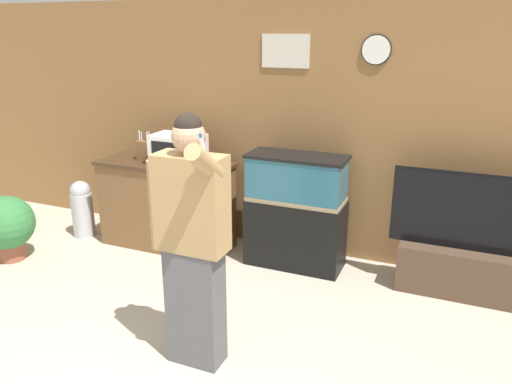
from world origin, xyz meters
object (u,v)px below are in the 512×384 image
object	(u,v)px
knife_block	(144,150)
trash_bin	(82,208)
counter_island	(167,204)
microwave	(178,150)
person_standing	(191,241)
aquarium_on_stand	(296,211)
tv_on_stand	(465,259)
potted_plant	(7,225)

from	to	relation	value
knife_block	trash_bin	distance (m)	1.09
knife_block	trash_bin	size ratio (longest dim) A/B	0.48
counter_island	microwave	world-z (taller)	microwave
person_standing	trash_bin	distance (m)	2.86
knife_block	trash_bin	bearing A→B (deg)	-168.41
aquarium_on_stand	trash_bin	size ratio (longest dim) A/B	1.75
trash_bin	tv_on_stand	bearing A→B (deg)	3.86
potted_plant	person_standing	bearing A→B (deg)	-15.19
trash_bin	microwave	bearing A→B (deg)	6.84
microwave	tv_on_stand	xyz separation A→B (m)	(2.86, 0.13, -0.77)
microwave	person_standing	world-z (taller)	person_standing
aquarium_on_stand	potted_plant	distance (m)	2.97
tv_on_stand	person_standing	world-z (taller)	person_standing
counter_island	potted_plant	distance (m)	1.63
microwave	knife_block	distance (m)	0.44
person_standing	trash_bin	size ratio (longest dim) A/B	2.74
counter_island	aquarium_on_stand	xyz separation A→B (m)	(1.45, 0.09, 0.10)
aquarium_on_stand	person_standing	world-z (taller)	person_standing
counter_island	microwave	xyz separation A→B (m)	(0.18, -0.01, 0.63)
aquarium_on_stand	trash_bin	world-z (taller)	aquarium_on_stand
microwave	trash_bin	distance (m)	1.47
person_standing	microwave	bearing A→B (deg)	123.75
microwave	trash_bin	bearing A→B (deg)	-173.16
knife_block	counter_island	bearing A→B (deg)	-1.78
tv_on_stand	potted_plant	size ratio (longest dim) A/B	1.99
microwave	aquarium_on_stand	bearing A→B (deg)	4.17
microwave	tv_on_stand	distance (m)	2.96
knife_block	person_standing	distance (m)	2.29
counter_island	person_standing	world-z (taller)	person_standing
person_standing	trash_bin	xyz separation A→B (m)	(-2.35, 1.51, -0.60)
counter_island	aquarium_on_stand	world-z (taller)	aquarium_on_stand
knife_block	tv_on_stand	bearing A→B (deg)	1.95
trash_bin	potted_plant	bearing A→B (deg)	-108.16
knife_block	microwave	bearing A→B (deg)	-1.95
counter_island	tv_on_stand	distance (m)	3.05
knife_block	trash_bin	xyz separation A→B (m)	(-0.80, -0.16, -0.72)
counter_island	person_standing	size ratio (longest dim) A/B	0.81
knife_block	tv_on_stand	xyz separation A→B (m)	(3.30, 0.11, -0.72)
knife_block	person_standing	size ratio (longest dim) A/B	0.18
aquarium_on_stand	potted_plant	world-z (taller)	aquarium_on_stand
knife_block	tv_on_stand	distance (m)	3.38
knife_block	potted_plant	distance (m)	1.59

